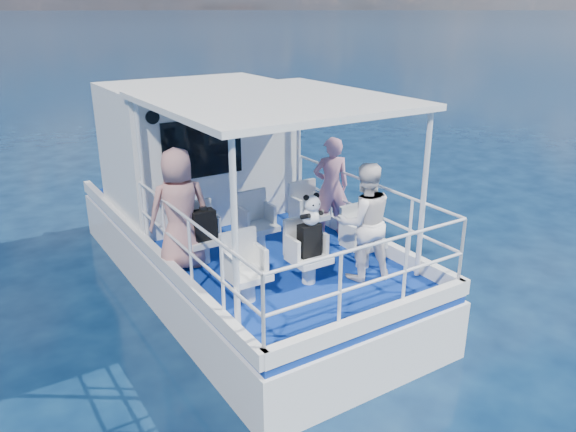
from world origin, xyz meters
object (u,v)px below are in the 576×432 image
object	(u,v)px
passenger_port_fwd	(179,210)
backpack_center	(309,240)
passenger_stbd_aft	(364,222)
panda	(311,209)

from	to	relation	value
passenger_port_fwd	backpack_center	distance (m)	1.80
passenger_stbd_aft	panda	xyz separation A→B (m)	(-0.67, 0.23, 0.23)
passenger_stbd_aft	panda	distance (m)	0.75
backpack_center	passenger_stbd_aft	bearing A→B (deg)	-19.91
passenger_port_fwd	passenger_stbd_aft	size ratio (longest dim) A/B	1.07
panda	passenger_port_fwd	bearing A→B (deg)	132.31
backpack_center	panda	bearing A→B (deg)	-44.42
passenger_port_fwd	backpack_center	size ratio (longest dim) A/B	3.91
backpack_center	panda	size ratio (longest dim) A/B	1.06
passenger_port_fwd	passenger_stbd_aft	world-z (taller)	passenger_port_fwd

